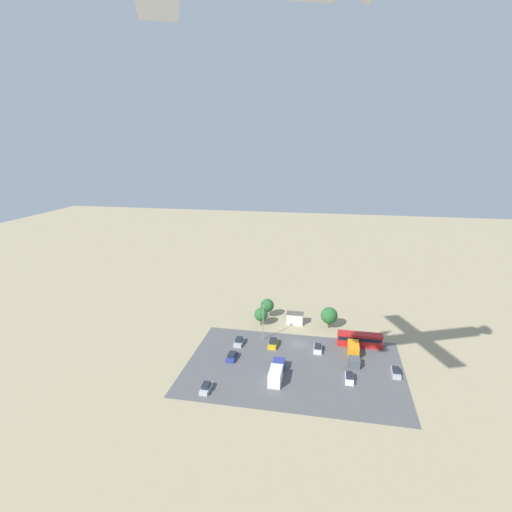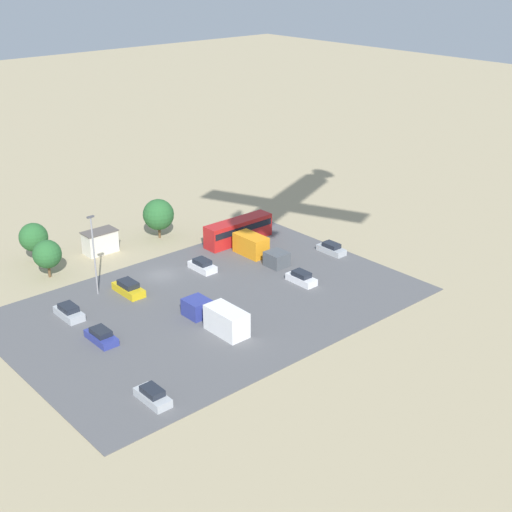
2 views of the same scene
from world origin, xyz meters
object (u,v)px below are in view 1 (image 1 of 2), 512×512
parked_car_5 (349,378)px  parked_truck_0 (276,373)px  parked_car_4 (318,348)px  parked_car_6 (232,356)px  shed_building (295,318)px  parked_car_0 (239,342)px  parked_car_3 (206,388)px  bus (360,339)px  parked_truck_1 (353,353)px  parked_car_2 (396,372)px  parked_car_1 (273,343)px

parked_car_5 → parked_truck_0: size_ratio=0.44×
parked_car_4 → parked_car_6: size_ratio=0.94×
shed_building → parked_car_4: shed_building is taller
parked_car_4 → parked_truck_0: bearing=-121.0°
parked_car_0 → parked_car_3: (2.09, 20.26, -0.03)m
parked_car_5 → parked_car_6: bearing=171.7°
bus → parked_car_4: 10.99m
shed_building → parked_car_0: bearing=49.1°
parked_truck_1 → parked_car_2: bearing=147.7°
parked_car_6 → parked_car_1: bearing=43.5°
parked_truck_0 → parked_car_0: bearing=130.3°
parked_car_1 → parked_truck_0: (-2.83, 14.06, 0.66)m
shed_building → parked_truck_1: (-15.19, 15.93, -0.24)m
parked_car_0 → parked_car_1: bearing=5.2°
bus → parked_car_0: 29.80m
parked_truck_0 → parked_truck_1: parked_truck_0 is taller
parked_truck_1 → parked_car_5: bearing=82.9°
parked_car_0 → parked_car_4: (-19.43, -0.25, -0.02)m
parked_car_2 → parked_car_1: bearing=164.4°
bus → parked_truck_1: bearing=-15.5°
parked_car_4 → parked_car_0: bearing=-179.3°
parked_car_0 → parked_car_5: bearing=-22.8°
parked_car_0 → shed_building: bearing=49.1°
parked_car_4 → parked_car_5: 13.39m
parked_car_2 → parked_truck_1: size_ratio=0.46×
bus → parked_car_5: (2.92, 15.85, -1.15)m
parked_car_0 → parked_car_6: size_ratio=0.99×
bus → parked_truck_0: bearing=-45.2°
parked_car_1 → parked_truck_1: parked_truck_1 is taller
parked_car_3 → parked_car_2: bearing=19.0°
parked_car_3 → parked_car_0: bearing=84.1°
shed_building → parked_truck_0: size_ratio=0.50×
parked_car_6 → parked_truck_0: (-11.29, 6.03, 0.74)m
parked_car_1 → parked_car_3: parked_car_1 is taller
shed_building → parked_car_4: (-6.94, 14.18, -0.91)m
bus → parked_car_6: bearing=-67.8°
parked_car_4 → parked_truck_0: 15.82m
parked_car_1 → parked_car_2: bearing=164.4°
parked_car_2 → parked_car_5: size_ratio=1.02×
parked_car_0 → parked_car_1: size_ratio=0.89×
parked_car_1 → parked_car_2: 29.03m
parked_car_0 → parked_car_5: (-26.48, 11.13, -0.01)m
parked_car_4 → parked_truck_0: size_ratio=0.43×
shed_building → parked_car_2: (-23.92, 21.45, -0.93)m
parked_car_6 → parked_truck_0: parked_truck_0 is taller
shed_building → parked_car_5: (-13.99, 25.56, -0.90)m
parked_car_4 → parked_truck_0: (8.15, 13.54, 0.72)m
parked_car_1 → parked_car_3: size_ratio=1.16×
parked_car_5 → shed_building: bearing=118.7°
shed_building → parked_truck_0: (1.21, 27.72, -0.19)m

